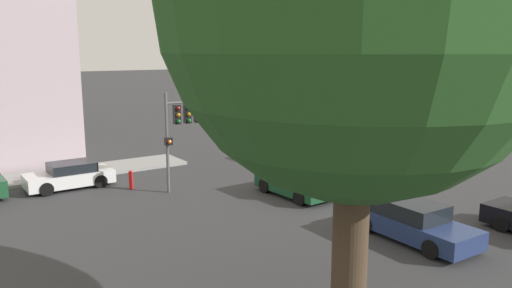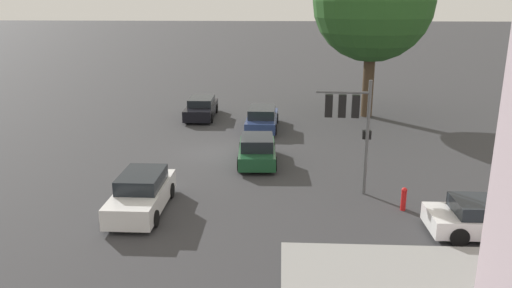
{
  "view_description": "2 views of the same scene",
  "coord_description": "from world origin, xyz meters",
  "px_view_note": "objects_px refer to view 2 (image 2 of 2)",
  "views": [
    {
      "loc": [
        -15.99,
        16.19,
        6.63
      ],
      "look_at": [
        2.92,
        3.19,
        2.32
      ],
      "focal_mm": 35.0,
      "sensor_mm": 36.0,
      "label": 1
    },
    {
      "loc": [
        24.65,
        3.19,
        7.84
      ],
      "look_at": [
        3.03,
        2.09,
        1.45
      ],
      "focal_mm": 35.0,
      "sensor_mm": 36.0,
      "label": 2
    }
  ],
  "objects_px": {
    "crossing_car_0": "(262,118)",
    "parked_car_0": "(488,218)",
    "crossing_car_2": "(257,150)",
    "fire_hydrant": "(404,198)",
    "crossing_car_3": "(142,193)",
    "traffic_signal": "(349,114)",
    "crossing_car_1": "(201,108)",
    "street_tree": "(373,1)"
  },
  "relations": [
    {
      "from": "crossing_car_0",
      "to": "crossing_car_1",
      "type": "bearing_deg",
      "value": 57.27
    },
    {
      "from": "crossing_car_3",
      "to": "parked_car_0",
      "type": "bearing_deg",
      "value": 83.25
    },
    {
      "from": "traffic_signal",
      "to": "crossing_car_2",
      "type": "bearing_deg",
      "value": 49.82
    },
    {
      "from": "crossing_car_3",
      "to": "fire_hydrant",
      "type": "height_order",
      "value": "crossing_car_3"
    },
    {
      "from": "fire_hydrant",
      "to": "crossing_car_0",
      "type": "bearing_deg",
      "value": -153.96
    },
    {
      "from": "crossing_car_1",
      "to": "parked_car_0",
      "type": "bearing_deg",
      "value": 35.73
    },
    {
      "from": "traffic_signal",
      "to": "crossing_car_1",
      "type": "xyz_separation_m",
      "value": [
        -13.18,
        -8.09,
        -2.72
      ]
    },
    {
      "from": "crossing_car_1",
      "to": "crossing_car_2",
      "type": "distance_m",
      "value": 10.41
    },
    {
      "from": "crossing_car_3",
      "to": "parked_car_0",
      "type": "height_order",
      "value": "crossing_car_3"
    },
    {
      "from": "crossing_car_0",
      "to": "crossing_car_2",
      "type": "xyz_separation_m",
      "value": [
        6.65,
        0.01,
        0.01
      ]
    },
    {
      "from": "crossing_car_2",
      "to": "traffic_signal",
      "type": "bearing_deg",
      "value": -136.29
    },
    {
      "from": "crossing_car_1",
      "to": "crossing_car_2",
      "type": "height_order",
      "value": "crossing_car_2"
    },
    {
      "from": "crossing_car_2",
      "to": "parked_car_0",
      "type": "bearing_deg",
      "value": -134.16
    },
    {
      "from": "traffic_signal",
      "to": "crossing_car_0",
      "type": "height_order",
      "value": "traffic_signal"
    },
    {
      "from": "crossing_car_2",
      "to": "fire_hydrant",
      "type": "xyz_separation_m",
      "value": [
        5.36,
        5.86,
        -0.17
      ]
    },
    {
      "from": "street_tree",
      "to": "crossing_car_2",
      "type": "relative_size",
      "value": 2.83
    },
    {
      "from": "crossing_car_0",
      "to": "parked_car_0",
      "type": "bearing_deg",
      "value": -148.02
    },
    {
      "from": "traffic_signal",
      "to": "crossing_car_1",
      "type": "bearing_deg",
      "value": 35.0
    },
    {
      "from": "crossing_car_2",
      "to": "crossing_car_3",
      "type": "height_order",
      "value": "crossing_car_3"
    },
    {
      "from": "crossing_car_1",
      "to": "fire_hydrant",
      "type": "xyz_separation_m",
      "value": [
        14.87,
        10.09,
        -0.15
      ]
    },
    {
      "from": "crossing_car_3",
      "to": "crossing_car_2",
      "type": "bearing_deg",
      "value": 144.92
    },
    {
      "from": "crossing_car_1",
      "to": "crossing_car_3",
      "type": "xyz_separation_m",
      "value": [
        15.4,
        0.14,
        0.05
      ]
    },
    {
      "from": "crossing_car_3",
      "to": "crossing_car_0",
      "type": "bearing_deg",
      "value": 161.71
    },
    {
      "from": "crossing_car_1",
      "to": "parked_car_0",
      "type": "distance_m",
      "value": 20.92
    },
    {
      "from": "crossing_car_1",
      "to": "crossing_car_3",
      "type": "relative_size",
      "value": 1.07
    },
    {
      "from": "crossing_car_0",
      "to": "fire_hydrant",
      "type": "height_order",
      "value": "crossing_car_0"
    },
    {
      "from": "fire_hydrant",
      "to": "parked_car_0",
      "type": "bearing_deg",
      "value": 50.94
    },
    {
      "from": "street_tree",
      "to": "crossing_car_1",
      "type": "bearing_deg",
      "value": -85.15
    },
    {
      "from": "crossing_car_2",
      "to": "crossing_car_3",
      "type": "bearing_deg",
      "value": 142.55
    },
    {
      "from": "crossing_car_0",
      "to": "parked_car_0",
      "type": "relative_size",
      "value": 1.14
    },
    {
      "from": "traffic_signal",
      "to": "crossing_car_2",
      "type": "distance_m",
      "value": 5.97
    },
    {
      "from": "crossing_car_3",
      "to": "parked_car_0",
      "type": "relative_size",
      "value": 1.06
    },
    {
      "from": "crossing_car_2",
      "to": "crossing_car_3",
      "type": "relative_size",
      "value": 0.94
    },
    {
      "from": "crossing_car_2",
      "to": "fire_hydrant",
      "type": "distance_m",
      "value": 7.94
    },
    {
      "from": "street_tree",
      "to": "crossing_car_2",
      "type": "distance_m",
      "value": 14.35
    },
    {
      "from": "street_tree",
      "to": "parked_car_0",
      "type": "relative_size",
      "value": 2.82
    },
    {
      "from": "crossing_car_0",
      "to": "crossing_car_2",
      "type": "bearing_deg",
      "value": -178.5
    },
    {
      "from": "traffic_signal",
      "to": "crossing_car_1",
      "type": "height_order",
      "value": "traffic_signal"
    },
    {
      "from": "crossing_car_0",
      "to": "parked_car_0",
      "type": "distance_m",
      "value": 16.19
    },
    {
      "from": "traffic_signal",
      "to": "crossing_car_2",
      "type": "xyz_separation_m",
      "value": [
        -3.67,
        -3.85,
        -2.71
      ]
    },
    {
      "from": "traffic_signal",
      "to": "crossing_car_0",
      "type": "xyz_separation_m",
      "value": [
        -10.32,
        -3.86,
        -2.71
      ]
    },
    {
      "from": "street_tree",
      "to": "crossing_car_3",
      "type": "xyz_separation_m",
      "value": [
        16.35,
        -11.08,
        -6.87
      ]
    }
  ]
}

